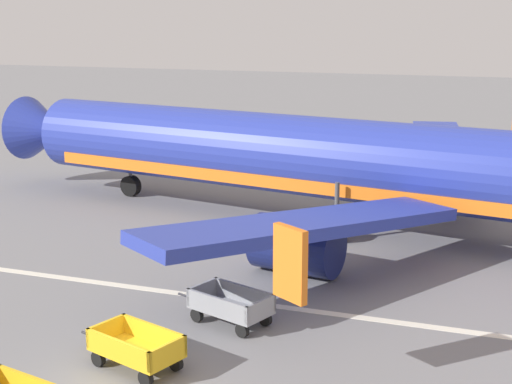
% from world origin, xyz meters
% --- Properties ---
extents(ground_plane, '(220.00, 220.00, 0.00)m').
position_xyz_m(ground_plane, '(0.00, 0.00, 0.00)').
color(ground_plane, slate).
extents(apron_stripe, '(120.00, 0.36, 0.01)m').
position_xyz_m(apron_stripe, '(0.00, 6.21, 0.01)').
color(apron_stripe, silver).
rests_on(apron_stripe, ground).
extents(airplane, '(37.54, 30.30, 11.34)m').
position_xyz_m(airplane, '(1.21, 16.54, 3.05)').
color(airplane, '#28389E').
rests_on(airplane, ground).
extents(baggage_cart_third_in_row, '(3.60, 2.12, 1.07)m').
position_xyz_m(baggage_cart_third_in_row, '(-0.09, 0.67, 0.60)').
color(baggage_cart_third_in_row, gold).
rests_on(baggage_cart_third_in_row, ground).
extents(baggage_cart_fourth_in_row, '(3.59, 2.15, 1.07)m').
position_xyz_m(baggage_cart_fourth_in_row, '(1.22, 4.39, 0.60)').
color(baggage_cart_fourth_in_row, gray).
rests_on(baggage_cart_fourth_in_row, ground).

